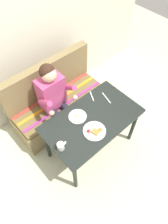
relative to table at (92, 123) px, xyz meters
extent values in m
plane|color=beige|center=(0.00, 0.00, -0.65)|extent=(8.00, 8.00, 0.00)
cube|color=beige|center=(0.00, 1.27, 0.65)|extent=(4.40, 0.10, 2.60)
cube|color=black|center=(0.00, 0.00, 0.06)|extent=(1.20, 0.70, 0.04)
cylinder|color=black|center=(-0.54, -0.29, -0.30)|extent=(0.05, 0.05, 0.69)
cylinder|color=black|center=(0.54, -0.29, -0.30)|extent=(0.05, 0.05, 0.69)
cylinder|color=black|center=(-0.54, 0.29, -0.30)|extent=(0.05, 0.05, 0.69)
cylinder|color=black|center=(0.54, 0.29, -0.30)|extent=(0.05, 0.05, 0.69)
cube|color=olive|center=(0.00, 0.72, -0.45)|extent=(1.44, 0.56, 0.40)
cube|color=brown|center=(0.00, 0.72, -0.22)|extent=(1.40, 0.52, 0.06)
cube|color=olive|center=(0.00, 0.94, 0.08)|extent=(1.44, 0.12, 0.54)
cube|color=#93387A|center=(0.00, 0.58, -0.18)|extent=(1.38, 0.05, 0.01)
cube|color=orange|center=(0.00, 0.72, -0.18)|extent=(1.38, 0.05, 0.01)
cube|color=#C63D33|center=(0.00, 0.86, -0.18)|extent=(1.38, 0.05, 0.01)
cube|color=#B64173|center=(-0.12, 0.66, 0.11)|extent=(0.34, 0.22, 0.48)
sphere|color=#DBAD89|center=(-0.12, 0.64, 0.44)|extent=(0.19, 0.19, 0.19)
sphere|color=#331E14|center=(-0.12, 0.67, 0.47)|extent=(0.19, 0.19, 0.19)
cylinder|color=#B64173|center=(-0.31, 0.52, 0.18)|extent=(0.07, 0.29, 0.23)
cylinder|color=#B64173|center=(0.07, 0.52, 0.18)|extent=(0.07, 0.29, 0.23)
sphere|color=#DBAD89|center=(-0.31, 0.40, 0.08)|extent=(0.07, 0.07, 0.07)
sphere|color=#DBAD89|center=(0.07, 0.40, 0.08)|extent=(0.07, 0.07, 0.07)
cylinder|color=#232333|center=(-0.21, 0.49, -0.13)|extent=(0.09, 0.34, 0.09)
cylinder|color=#232333|center=(-0.21, 0.32, -0.39)|extent=(0.08, 0.08, 0.52)
cube|color=black|center=(-0.21, 0.26, -0.62)|extent=(0.09, 0.20, 0.05)
cylinder|color=#232333|center=(-0.04, 0.49, -0.13)|extent=(0.09, 0.34, 0.09)
cylinder|color=#232333|center=(-0.04, 0.32, -0.39)|extent=(0.08, 0.08, 0.52)
cube|color=black|center=(-0.04, 0.26, -0.62)|extent=(0.09, 0.20, 0.05)
cylinder|color=white|center=(-0.10, -0.15, 0.09)|extent=(0.27, 0.27, 0.02)
cube|color=olive|center=(-0.11, -0.17, 0.11)|extent=(0.08, 0.09, 0.02)
sphere|color=red|center=(-0.16, -0.11, 0.12)|extent=(0.04, 0.04, 0.04)
ellipsoid|color=#CC6623|center=(-0.06, -0.19, 0.11)|extent=(0.06, 0.05, 0.02)
cylinder|color=white|center=(-0.11, 0.14, 0.09)|extent=(0.22, 0.22, 0.01)
ellipsoid|color=white|center=(-0.11, 0.14, 0.10)|extent=(0.09, 0.08, 0.01)
sphere|color=yellow|center=(-0.12, 0.14, 0.11)|extent=(0.03, 0.03, 0.03)
cylinder|color=white|center=(-0.52, -0.06, 0.13)|extent=(0.08, 0.08, 0.09)
cylinder|color=brown|center=(-0.52, -0.06, 0.17)|extent=(0.07, 0.07, 0.01)
torus|color=white|center=(-0.47, -0.06, 0.13)|extent=(0.05, 0.01, 0.05)
cube|color=silver|center=(0.25, 0.27, 0.08)|extent=(0.09, 0.16, 0.00)
cube|color=silver|center=(0.37, 0.12, 0.08)|extent=(0.06, 0.20, 0.00)
camera|label=1|loc=(-1.01, -0.97, 2.09)|focal=32.28mm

